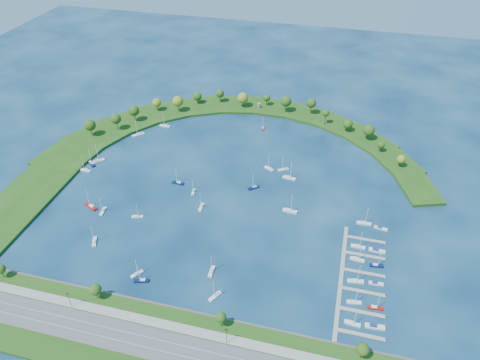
% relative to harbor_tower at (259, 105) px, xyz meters
% --- Properties ---
extents(ground, '(700.00, 700.00, 0.00)m').
position_rel_harbor_tower_xyz_m(ground, '(6.43, -113.53, -4.18)').
color(ground, '#061F3B').
rests_on(ground, ground).
extents(south_shoreline, '(420.00, 43.10, 11.60)m').
position_rel_harbor_tower_xyz_m(south_shoreline, '(6.46, -236.41, -3.18)').
color(south_shoreline, '#204512').
rests_on(south_shoreline, ground).
extents(breakwater, '(286.74, 247.64, 2.00)m').
position_rel_harbor_tower_xyz_m(breakwater, '(-39.89, -64.81, -3.19)').
color(breakwater, '#204512').
rests_on(breakwater, ground).
extents(breakwater_trees, '(239.92, 92.05, 14.46)m').
position_rel_harbor_tower_xyz_m(breakwater_trees, '(-16.86, -26.12, 6.41)').
color(breakwater_trees, '#382314').
rests_on(breakwater_trees, breakwater).
extents(harbor_tower, '(2.60, 2.60, 4.24)m').
position_rel_harbor_tower_xyz_m(harbor_tower, '(0.00, 0.00, 0.00)').
color(harbor_tower, gray).
rests_on(harbor_tower, breakwater).
extents(dock_system, '(24.28, 82.00, 1.60)m').
position_rel_harbor_tower_xyz_m(dock_system, '(91.73, -174.53, -3.82)').
color(dock_system, gray).
rests_on(dock_system, ground).
extents(moored_boat_0, '(2.50, 6.61, 9.49)m').
position_rel_harbor_tower_xyz_m(moored_boat_0, '(-16.37, -124.50, -3.33)').
color(moored_boat_0, silver).
rests_on(moored_boat_0, ground).
extents(moored_boat_1, '(3.19, 6.88, 9.76)m').
position_rel_harbor_tower_xyz_m(moored_boat_1, '(10.35, -30.89, -3.32)').
color(moored_boat_1, maroon).
rests_on(moored_boat_1, ground).
extents(moored_boat_2, '(8.26, 4.25, 11.69)m').
position_rel_harbor_tower_xyz_m(moored_boat_2, '(-17.62, -203.51, -3.28)').
color(moored_boat_2, '#0A1443').
rests_on(moored_boat_2, ground).
extents(moored_boat_3, '(9.49, 3.45, 13.66)m').
position_rel_harbor_tower_xyz_m(moored_boat_3, '(48.83, -127.74, -3.22)').
color(moored_boat_3, silver).
rests_on(moored_boat_3, ground).
extents(moored_boat_4, '(8.61, 2.90, 12.46)m').
position_rel_harbor_tower_xyz_m(moored_boat_4, '(-98.48, -120.54, -3.26)').
color(moored_boat_4, silver).
rests_on(moored_boat_4, ground).
extents(moored_boat_5, '(5.71, 7.15, 10.64)m').
position_rel_harbor_tower_xyz_m(moored_boat_5, '(-22.01, -199.85, -3.31)').
color(moored_boat_5, silver).
rests_on(moored_boat_5, ground).
extents(moored_boat_6, '(8.29, 2.80, 12.00)m').
position_rel_harbor_tower_xyz_m(moored_boat_6, '(-29.72, -117.92, -3.27)').
color(moored_boat_6, '#0A1443').
rests_on(moored_boat_6, ground).
extents(moored_boat_7, '(7.76, 5.46, 11.24)m').
position_rel_harbor_tower_xyz_m(moored_boat_7, '(26.83, -85.62, -3.29)').
color(moored_boat_7, silver).
rests_on(moored_boat_7, ground).
extents(moored_boat_8, '(8.89, 8.73, 14.31)m').
position_rel_harbor_tower_xyz_m(moored_boat_8, '(-82.78, -66.33, -3.20)').
color(moored_boat_8, silver).
rests_on(moored_boat_8, ground).
extents(moored_boat_9, '(8.23, 9.71, 14.73)m').
position_rel_harbor_tower_xyz_m(moored_boat_9, '(-95.35, -108.57, -3.18)').
color(moored_boat_9, silver).
rests_on(moored_boat_9, ground).
extents(moored_boat_10, '(7.32, 4.19, 10.38)m').
position_rel_harbor_tower_xyz_m(moored_boat_10, '(-41.74, -156.80, -3.31)').
color(moored_boat_10, silver).
rests_on(moored_boat_10, ground).
extents(moored_boat_11, '(2.44, 7.76, 11.30)m').
position_rel_harbor_tower_xyz_m(moored_boat_11, '(-6.31, -138.18, -3.29)').
color(moored_boat_11, silver).
rests_on(moored_boat_11, ground).
extents(moored_boat_12, '(8.54, 7.23, 12.94)m').
position_rel_harbor_tower_xyz_m(moored_boat_12, '(-98.46, -112.11, -3.24)').
color(moored_boat_12, '#0A1443').
rests_on(moored_boat_12, ground).
extents(moored_boat_13, '(5.81, 8.00, 11.65)m').
position_rel_harbor_tower_xyz_m(moored_boat_13, '(23.08, -203.46, -3.28)').
color(moored_boat_13, silver).
rests_on(moored_boat_13, ground).
extents(moored_boat_14, '(8.81, 2.90, 12.77)m').
position_rel_harbor_tower_xyz_m(moored_boat_14, '(-67.79, -47.95, -3.25)').
color(moored_boat_14, silver).
rests_on(moored_boat_14, ground).
extents(moored_boat_15, '(5.26, 8.20, 11.73)m').
position_rel_harbor_tower_xyz_m(moored_boat_15, '(-56.44, -183.34, -3.28)').
color(moored_boat_15, silver).
rests_on(moored_boat_15, ground).
extents(moored_boat_16, '(7.76, 5.94, 11.43)m').
position_rel_harbor_tower_xyz_m(moored_boat_16, '(36.83, -84.22, -3.29)').
color(moored_boat_16, silver).
rests_on(moored_boat_16, ground).
extents(moored_boat_17, '(9.48, 3.70, 13.58)m').
position_rel_harbor_tower_xyz_m(moored_boat_17, '(42.55, -93.27, -3.22)').
color(moored_boat_17, silver).
rests_on(moored_boat_17, ground).
extents(moored_boat_18, '(10.28, 6.77, 14.75)m').
position_rel_harbor_tower_xyz_m(moored_boat_18, '(-74.38, -155.48, -3.18)').
color(moored_boat_18, maroon).
rests_on(moored_boat_18, ground).
extents(moored_boat_19, '(3.11, 8.09, 11.59)m').
position_rel_harbor_tower_xyz_m(moored_boat_19, '(-64.84, -157.52, -3.28)').
color(moored_boat_19, silver).
rests_on(moored_boat_19, ground).
extents(moored_boat_20, '(7.49, 6.68, 11.57)m').
position_rel_harbor_tower_xyz_m(moored_boat_20, '(21.40, -110.01, -3.28)').
color(moored_boat_20, '#0A1443').
rests_on(moored_boat_20, ground).
extents(moored_boat_21, '(2.56, 8.05, 11.70)m').
position_rel_harbor_tower_xyz_m(moored_boat_21, '(16.27, -188.02, -3.28)').
color(moored_boat_21, silver).
rests_on(moored_boat_21, ground).
extents(docked_boat_0, '(8.02, 3.05, 11.50)m').
position_rel_harbor_tower_xyz_m(docked_boat_0, '(91.96, -202.42, -3.28)').
color(docked_boat_0, silver).
rests_on(docked_boat_0, ground).
extents(docked_boat_1, '(9.62, 3.38, 1.93)m').
position_rel_harbor_tower_xyz_m(docked_boat_1, '(102.40, -201.59, -3.47)').
color(docked_boat_1, silver).
rests_on(docked_boat_1, ground).
extents(docked_boat_2, '(7.62, 3.21, 10.85)m').
position_rel_harbor_tower_xyz_m(docked_boat_2, '(91.97, -189.38, -3.30)').
color(docked_boat_2, silver).
rests_on(docked_boat_2, ground).
extents(docked_boat_3, '(7.86, 2.86, 11.31)m').
position_rel_harbor_tower_xyz_m(docked_boat_3, '(102.46, -190.13, -3.29)').
color(docked_boat_3, maroon).
rests_on(docked_boat_3, ground).
extents(docked_boat_4, '(8.90, 3.71, 12.69)m').
position_rel_harbor_tower_xyz_m(docked_boat_4, '(91.94, -175.38, -3.25)').
color(docked_boat_4, silver).
rests_on(docked_boat_4, ground).
extents(docked_boat_5, '(7.70, 2.51, 1.55)m').
position_rel_harbor_tower_xyz_m(docked_boat_5, '(102.42, -174.13, -3.61)').
color(docked_boat_5, silver).
rests_on(docked_boat_5, ground).
extents(docked_boat_6, '(8.13, 3.03, 11.68)m').
position_rel_harbor_tower_xyz_m(docked_boat_6, '(91.96, -159.14, -3.28)').
color(docked_boat_6, silver).
rests_on(docked_boat_6, ground).
extents(docked_boat_7, '(7.75, 3.06, 11.08)m').
position_rel_harbor_tower_xyz_m(docked_boat_7, '(102.46, -161.08, -3.29)').
color(docked_boat_7, '#0A1443').
rests_on(docked_boat_7, ground).
extents(docked_boat_8, '(8.33, 2.61, 12.14)m').
position_rel_harbor_tower_xyz_m(docked_boat_8, '(91.95, -148.89, -3.27)').
color(docked_boat_8, silver).
rests_on(docked_boat_8, ground).
extents(docked_boat_9, '(9.31, 3.03, 1.88)m').
position_rel_harbor_tower_xyz_m(docked_boat_9, '(102.40, -149.45, -3.49)').
color(docked_boat_9, silver).
rests_on(docked_boat_9, ground).
extents(docked_boat_10, '(8.84, 3.02, 12.79)m').
position_rel_harbor_tower_xyz_m(docked_boat_10, '(94.34, -127.80, -3.25)').
color(docked_boat_10, silver).
rests_on(docked_boat_10, ground).
extents(docked_boat_11, '(8.25, 3.49, 1.63)m').
position_rel_harbor_tower_xyz_m(docked_boat_11, '(104.32, -129.61, -3.58)').
color(docked_boat_11, silver).
rests_on(docked_boat_11, ground).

